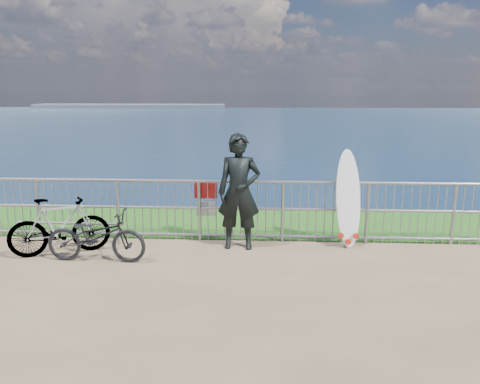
# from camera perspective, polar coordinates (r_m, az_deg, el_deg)

# --- Properties ---
(grass_strip) EXTENTS (120.00, 120.00, 0.00)m
(grass_strip) POSITION_cam_1_polar(r_m,az_deg,el_deg) (9.64, -1.04, -3.77)
(grass_strip) COLOR #1F5517
(grass_strip) RESTS_ON ground
(seascape) EXTENTS (260.00, 260.00, 5.00)m
(seascape) POSITION_cam_1_polar(r_m,az_deg,el_deg) (160.44, -13.16, 9.93)
(seascape) COLOR brown
(seascape) RESTS_ON ground
(railing) EXTENTS (10.06, 0.10, 1.13)m
(railing) POSITION_cam_1_polar(r_m,az_deg,el_deg) (8.43, -1.50, -2.17)
(railing) COLOR gray
(railing) RESTS_ON ground
(surfer) EXTENTS (0.73, 0.49, 1.99)m
(surfer) POSITION_cam_1_polar(r_m,az_deg,el_deg) (7.96, -0.11, 0.01)
(surfer) COLOR black
(surfer) RESTS_ON ground
(surfboard) EXTENTS (0.52, 0.48, 1.71)m
(surfboard) POSITION_cam_1_polar(r_m,az_deg,el_deg) (8.33, 13.05, -1.24)
(surfboard) COLOR white
(surfboard) RESTS_ON ground
(bicycle_near) EXTENTS (1.62, 0.60, 0.84)m
(bicycle_near) POSITION_cam_1_polar(r_m,az_deg,el_deg) (7.82, -17.14, -5.16)
(bicycle_near) COLOR black
(bicycle_near) RESTS_ON ground
(bicycle_far) EXTENTS (1.67, 1.06, 0.97)m
(bicycle_far) POSITION_cam_1_polar(r_m,az_deg,el_deg) (8.33, -21.17, -3.91)
(bicycle_far) COLOR black
(bicycle_far) RESTS_ON ground
(bike_rack) EXTENTS (1.93, 0.05, 0.40)m
(bike_rack) POSITION_cam_1_polar(r_m,az_deg,el_deg) (8.87, -19.98, -3.87)
(bike_rack) COLOR gray
(bike_rack) RESTS_ON ground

